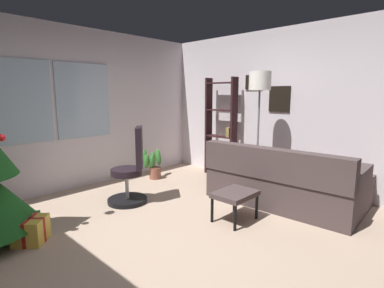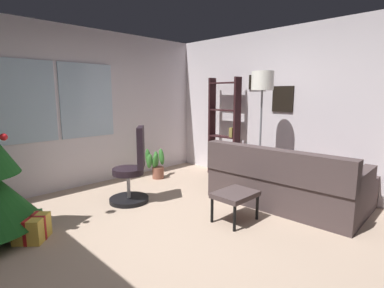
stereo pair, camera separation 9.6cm
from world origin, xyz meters
The scene contains 12 objects.
ground_plane centered at (0.00, 0.00, -0.05)m, with size 4.81×5.09×0.10m, color tan.
wall_back_with_windows centered at (-0.02, 2.59, 1.31)m, with size 4.81×0.12×2.60m.
wall_right_with_frames centered at (2.45, 0.00, 1.30)m, with size 0.12×5.09×2.60m.
couch centered at (1.77, -0.38, 0.30)m, with size 1.82×2.06×0.85m.
footstool centered at (0.66, -0.12, 0.32)m, with size 0.52×0.40×0.37m.
gift_box_red centered at (-1.27, 1.83, 0.09)m, with size 0.35×0.39×0.20m.
gift_box_green centered at (-1.16, 1.54, 0.07)m, with size 0.33×0.31×0.15m.
gift_box_gold centered at (-1.26, 1.11, 0.13)m, with size 0.41×0.41×0.27m.
office_chair centered at (0.15, 1.31, 0.42)m, with size 0.58×0.58×1.09m.
bookshelf centered at (2.19, 1.30, 0.79)m, with size 0.18×0.64×1.84m.
floor_lamp centered at (1.82, 0.27, 1.58)m, with size 0.33×0.33×1.88m.
potted_plant centered at (1.13, 2.04, 0.26)m, with size 0.48×0.32×0.56m.
Camera 1 is at (-2.19, -2.11, 1.54)m, focal length 27.55 mm.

